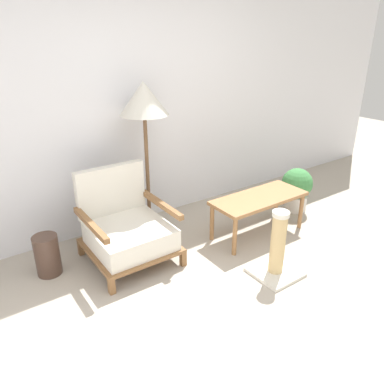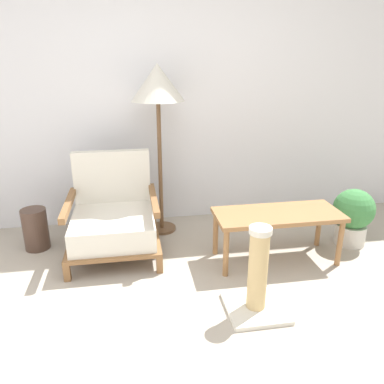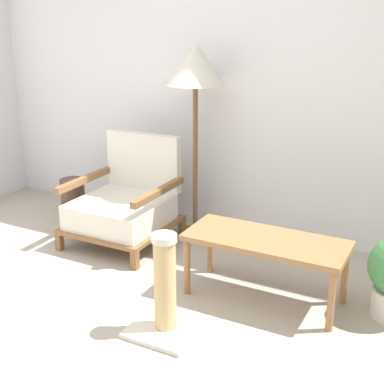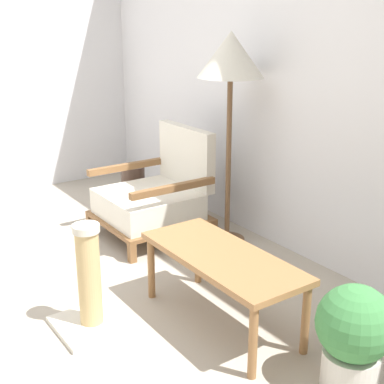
% 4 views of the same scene
% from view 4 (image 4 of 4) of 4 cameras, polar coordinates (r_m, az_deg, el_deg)
% --- Properties ---
extents(wall_back, '(8.00, 0.06, 2.70)m').
position_cam_4_polar(wall_back, '(3.89, 9.48, 13.58)').
color(wall_back, silver).
rests_on(wall_back, ground_plane).
extents(armchair, '(0.75, 0.76, 0.83)m').
position_cam_4_polar(armchair, '(4.18, -3.93, -0.42)').
color(armchair, brown).
rests_on(armchair, ground_plane).
extents(floor_lamp, '(0.47, 0.47, 1.56)m').
position_cam_4_polar(floor_lamp, '(3.81, 4.14, 13.64)').
color(floor_lamp, brown).
rests_on(floor_lamp, ground_plane).
extents(coffee_table, '(1.02, 0.43, 0.43)m').
position_cam_4_polar(coffee_table, '(2.95, 3.21, -7.52)').
color(coffee_table, olive).
rests_on(coffee_table, ground_plane).
extents(vase, '(0.21, 0.21, 0.37)m').
position_cam_4_polar(vase, '(4.87, -6.28, 0.64)').
color(vase, '#473328').
rests_on(vase, ground_plane).
extents(potted_plant, '(0.36, 0.36, 0.52)m').
position_cam_4_polar(potted_plant, '(2.61, 16.89, -14.28)').
color(potted_plant, beige).
rests_on(potted_plant, ground_plane).
extents(scratching_post, '(0.39, 0.39, 0.61)m').
position_cam_4_polar(scratching_post, '(3.03, -10.82, -10.25)').
color(scratching_post, beige).
rests_on(scratching_post, ground_plane).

